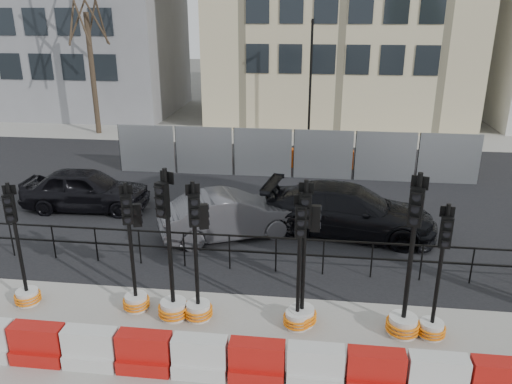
# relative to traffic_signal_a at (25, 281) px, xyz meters

# --- Properties ---
(ground) EXTENTS (120.00, 120.00, 0.00)m
(ground) POSITION_rel_traffic_signal_a_xyz_m (5.52, 0.98, -0.61)
(ground) COLOR #51514C
(ground) RESTS_ON ground
(road) EXTENTS (40.00, 14.00, 0.03)m
(road) POSITION_rel_traffic_signal_a_xyz_m (5.52, 7.98, -0.60)
(road) COLOR black
(road) RESTS_ON ground
(sidewalk_far) EXTENTS (40.00, 4.00, 0.02)m
(sidewalk_far) POSITION_rel_traffic_signal_a_xyz_m (5.52, 16.98, -0.60)
(sidewalk_far) COLOR gray
(sidewalk_far) RESTS_ON ground
(building_grey) EXTENTS (11.00, 9.06, 14.00)m
(building_grey) POSITION_rel_traffic_signal_a_xyz_m (-8.48, 22.97, 6.39)
(building_grey) COLOR gray
(building_grey) RESTS_ON ground
(kerb_railing) EXTENTS (18.00, 0.04, 1.00)m
(kerb_railing) POSITION_rel_traffic_signal_a_xyz_m (5.52, 2.18, 0.08)
(kerb_railing) COLOR black
(kerb_railing) RESTS_ON ground
(heras_fencing) EXTENTS (14.33, 1.72, 2.00)m
(heras_fencing) POSITION_rel_traffic_signal_a_xyz_m (5.51, 10.78, 0.07)
(heras_fencing) COLOR #999CA1
(heras_fencing) RESTS_ON ground
(lamp_post_far) EXTENTS (0.12, 0.56, 6.00)m
(lamp_post_far) POSITION_rel_traffic_signal_a_xyz_m (6.02, 15.96, 2.61)
(lamp_post_far) COLOR black
(lamp_post_far) RESTS_ON ground
(tree_bare_far) EXTENTS (2.00, 2.00, 9.00)m
(tree_bare_far) POSITION_rel_traffic_signal_a_xyz_m (-5.48, 16.48, 6.04)
(tree_bare_far) COLOR #473828
(tree_bare_far) RESTS_ON ground
(barrier_row) EXTENTS (13.60, 0.50, 0.80)m
(barrier_row) POSITION_rel_traffic_signal_a_xyz_m (5.52, -1.82, -0.25)
(barrier_row) COLOR red
(barrier_row) RESTS_ON ground
(traffic_signal_a) EXTENTS (0.58, 0.58, 2.96)m
(traffic_signal_a) POSITION_rel_traffic_signal_a_xyz_m (0.00, 0.00, 0.00)
(traffic_signal_a) COLOR white
(traffic_signal_a) RESTS_ON ground
(traffic_signal_b) EXTENTS (0.60, 0.60, 3.03)m
(traffic_signal_b) POSITION_rel_traffic_signal_a_xyz_m (2.56, 0.09, 0.11)
(traffic_signal_b) COLOR white
(traffic_signal_b) RESTS_ON ground
(traffic_signal_c) EXTENTS (0.68, 0.68, 3.45)m
(traffic_signal_c) POSITION_rel_traffic_signal_a_xyz_m (3.47, -0.13, 0.10)
(traffic_signal_c) COLOR white
(traffic_signal_c) RESTS_ON ground
(traffic_signal_d) EXTENTS (0.63, 0.63, 3.19)m
(traffic_signal_d) POSITION_rel_traffic_signal_a_xyz_m (4.03, -0.08, 0.15)
(traffic_signal_d) COLOR white
(traffic_signal_d) RESTS_ON ground
(traffic_signal_e) EXTENTS (0.60, 0.60, 3.07)m
(traffic_signal_e) POSITION_rel_traffic_signal_a_xyz_m (6.18, -0.14, 0.02)
(traffic_signal_e) COLOR white
(traffic_signal_e) RESTS_ON ground
(traffic_signal_f) EXTENTS (0.65, 0.65, 3.29)m
(traffic_signal_f) POSITION_rel_traffic_signal_a_xyz_m (6.28, -0.02, 0.17)
(traffic_signal_f) COLOR white
(traffic_signal_f) RESTS_ON ground
(traffic_signal_g) EXTENTS (0.70, 0.70, 3.55)m
(traffic_signal_g) POSITION_rel_traffic_signal_a_xyz_m (8.36, -0.13, 0.12)
(traffic_signal_g) COLOR white
(traffic_signal_g) RESTS_ON ground
(traffic_signal_h) EXTENTS (0.58, 0.58, 2.96)m
(traffic_signal_h) POSITION_rel_traffic_signal_a_xyz_m (8.94, -0.14, 0.00)
(traffic_signal_h) COLOR white
(traffic_signal_h) RESTS_ON ground
(car_a) EXTENTS (2.01, 4.32, 1.43)m
(car_a) POSITION_rel_traffic_signal_a_xyz_m (-1.20, 5.76, 0.10)
(car_a) COLOR black
(car_a) RESTS_ON ground
(car_b) EXTENTS (4.66, 5.30, 1.38)m
(car_b) POSITION_rel_traffic_signal_a_xyz_m (4.01, 4.20, 0.08)
(car_b) COLOR #47464B
(car_b) RESTS_ON ground
(car_c) EXTENTS (3.74, 5.79, 1.48)m
(car_c) POSITION_rel_traffic_signal_a_xyz_m (7.49, 4.86, 0.13)
(car_c) COLOR black
(car_c) RESTS_ON ground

